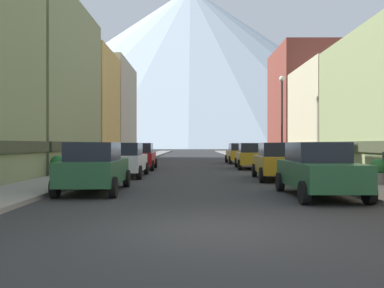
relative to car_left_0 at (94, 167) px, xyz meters
name	(u,v)px	position (x,y,z in m)	size (l,w,h in m)	color
ground_plane	(207,230)	(3.80, -6.37, -0.90)	(400.00, 400.00, 0.00)	#303030
sidewalk_left	(135,159)	(-2.45, 28.63, -0.82)	(2.50, 100.00, 0.15)	gray
sidewalk_right	(253,159)	(10.05, 28.63, -0.82)	(2.50, 100.00, 0.15)	gray
storefront_left_1	(30,89)	(-6.89, 11.69, 4.35)	(6.68, 11.61, 10.86)	#8C9966
storefront_left_2	(64,109)	(-7.98, 22.05, 3.97)	(8.87, 8.10, 10.07)	#D8B259
storefront_left_3	(100,113)	(-7.08, 32.41, 4.43)	(7.05, 11.65, 11.01)	beige
storefront_right_2	(348,119)	(14.72, 14.64, 2.63)	(7.14, 8.07, 7.34)	beige
storefront_right_3	(322,108)	(15.69, 23.34, 4.20)	(9.09, 8.47, 10.54)	brown
car_left_0	(94,167)	(0.00, 0.00, 0.00)	(2.18, 4.45, 1.78)	#265933
car_left_1	(125,160)	(0.00, 6.70, 0.00)	(2.10, 4.42, 1.78)	silver
car_left_2	(140,156)	(0.00, 12.78, 0.00)	(2.17, 4.45, 1.78)	#9E1111
car_right_0	(318,169)	(7.60, -1.30, 0.00)	(2.09, 4.42, 1.78)	#265933
car_right_1	(277,161)	(7.60, 5.08, 0.00)	(2.26, 4.49, 1.78)	#B28419
car_right_2	(251,156)	(7.60, 13.69, 0.00)	(2.23, 4.48, 1.78)	#B28419
car_right_3	(238,153)	(7.60, 21.27, 0.00)	(2.11, 4.42, 1.78)	#B28419
potted_plant_0	(327,163)	(10.80, 7.42, -0.21)	(0.65, 0.65, 0.96)	gray
potted_plant_1	(57,165)	(-3.20, 5.62, -0.21)	(0.69, 0.69, 1.00)	gray
potted_plant_2	(377,171)	(10.80, 1.43, -0.23)	(0.61, 0.61, 0.99)	gray
pedestrian_0	(318,159)	(10.05, 6.51, 0.03)	(0.36, 0.36, 1.68)	navy
streetlamp_right	(281,108)	(9.15, 11.04, 3.09)	(0.36, 0.36, 5.86)	black
mountain_backdrop	(190,67)	(2.33, 253.63, 51.48)	(276.06, 276.06, 104.76)	silver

